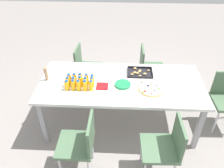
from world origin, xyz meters
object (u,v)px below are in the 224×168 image
object	(u,v)px
chair_near_right	(166,145)
juice_bottle_0	(67,85)
juice_bottle_1	(73,85)
juice_bottle_12	(80,78)
chair_far_right	(148,66)
juice_bottle_2	(78,86)
juice_bottle_9	(92,82)
napkin_stack	(102,86)
fruit_pizza	(151,88)
snack_tray	(139,73)
chair_near_left	(81,142)
juice_bottle_6	(73,82)
juice_bottle_13	(86,79)
chair_far_left	(85,66)
plate_stack	(122,84)
juice_bottle_10	(69,78)
juice_bottle_5	(68,82)
juice_bottle_4	(91,86)
juice_bottle_7	(80,82)
juice_bottle_11	(74,78)
juice_bottle_3	(85,86)
juice_bottle_14	(92,79)
cardboard_tube	(46,74)
party_table	(121,86)
juice_bottle_8	(85,82)

from	to	relation	value
chair_near_right	juice_bottle_0	distance (m)	1.37
juice_bottle_1	juice_bottle_12	world-z (taller)	juice_bottle_1
chair_far_right	juice_bottle_2	xyz separation A→B (m)	(-0.98, -1.02, 0.32)
chair_near_right	juice_bottle_1	distance (m)	1.31
juice_bottle_9	napkin_stack	xyz separation A→B (m)	(0.13, 0.01, -0.06)
fruit_pizza	snack_tray	xyz separation A→B (m)	(-0.13, 0.35, -0.00)
chair_near_left	juice_bottle_6	distance (m)	0.78
snack_tray	juice_bottle_2	bearing A→B (deg)	-152.08
juice_bottle_13	chair_far_left	bearing A→B (deg)	100.89
juice_bottle_13	plate_stack	size ratio (longest dim) A/B	0.70
juice_bottle_10	plate_stack	bearing A→B (deg)	-2.79
juice_bottle_9	snack_tray	bearing A→B (deg)	28.80
chair_near_left	chair_far_left	distance (m)	1.61
juice_bottle_5	juice_bottle_6	bearing A→B (deg)	1.38
chair_near_left	juice_bottle_4	xyz separation A→B (m)	(0.05, 0.62, 0.32)
juice_bottle_2	juice_bottle_7	xyz separation A→B (m)	(0.01, 0.08, 0.00)
chair_near_right	chair_far_left	bearing A→B (deg)	33.18
chair_near_right	juice_bottle_0	world-z (taller)	juice_bottle_0
juice_bottle_1	juice_bottle_5	bearing A→B (deg)	139.93
juice_bottle_4	snack_tray	world-z (taller)	juice_bottle_4
chair_far_right	juice_bottle_11	bearing A→B (deg)	-51.48
juice_bottle_3	juice_bottle_5	size ratio (longest dim) A/B	1.05
juice_bottle_5	juice_bottle_14	distance (m)	0.31
juice_bottle_10	cardboard_tube	xyz separation A→B (m)	(-0.31, 0.04, 0.03)
juice_bottle_0	juice_bottle_14	distance (m)	0.33
chair_near_right	juice_bottle_13	xyz separation A→B (m)	(-0.96, 0.76, 0.32)
juice_bottle_10	plate_stack	world-z (taller)	juice_bottle_10
juice_bottle_9	juice_bottle_13	size ratio (longest dim) A/B	1.04
juice_bottle_1	juice_bottle_11	distance (m)	0.15
juice_bottle_2	napkin_stack	distance (m)	0.31
snack_tray	cardboard_tube	distance (m)	1.26
juice_bottle_6	juice_bottle_14	distance (m)	0.24
juice_bottle_1	juice_bottle_0	bearing A→B (deg)	-178.71
juice_bottle_0	juice_bottle_4	xyz separation A→B (m)	(0.30, 0.00, 0.00)
juice_bottle_13	juice_bottle_14	world-z (taller)	juice_bottle_13
juice_bottle_0	juice_bottle_9	xyz separation A→B (m)	(0.30, 0.07, 0.01)
juice_bottle_1	juice_bottle_2	world-z (taller)	juice_bottle_1
chair_near_left	juice_bottle_7	bearing A→B (deg)	8.25
party_table	juice_bottle_4	size ratio (longest dim) A/B	15.06
juice_bottle_9	juice_bottle_7	bearing A→B (deg)	177.02
juice_bottle_0	juice_bottle_8	xyz separation A→B (m)	(0.22, 0.08, 0.00)
chair_near_left	snack_tray	distance (m)	1.26
juice_bottle_5	snack_tray	distance (m)	0.99
juice_bottle_13	napkin_stack	xyz separation A→B (m)	(0.21, -0.07, -0.06)
party_table	juice_bottle_12	xyz separation A→B (m)	(-0.53, -0.03, 0.13)
chair_far_right	juice_bottle_8	bearing A→B (deg)	-44.89
juice_bottle_9	juice_bottle_10	xyz separation A→B (m)	(-0.31, 0.08, -0.01)
chair_far_right	juice_bottle_11	world-z (taller)	juice_bottle_11
juice_bottle_5	juice_bottle_14	world-z (taller)	juice_bottle_5
juice_bottle_9	juice_bottle_4	bearing A→B (deg)	-91.22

